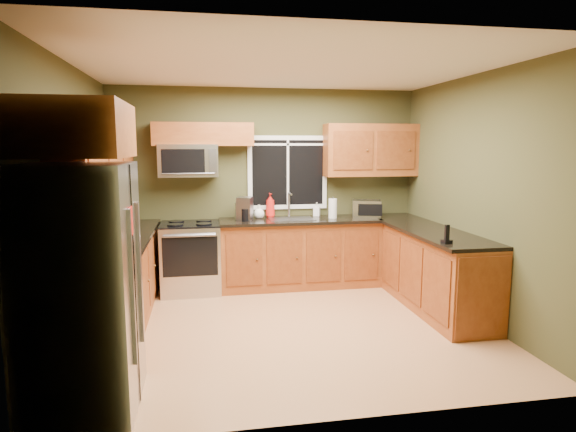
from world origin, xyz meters
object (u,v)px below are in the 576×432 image
object	(u,v)px
range	(191,257)
toaster_oven	(367,209)
soap_bottle_c	(259,212)
coffee_maker	(245,210)
cordless_phone	(447,238)
soap_bottle_b	(317,209)
soap_bottle_a	(270,205)
refrigerator	(83,289)
paper_towel_roll	(333,208)
microwave	(188,161)
kettle	(241,210)

from	to	relation	value
range	toaster_oven	bearing A→B (deg)	-0.00
toaster_oven	soap_bottle_c	size ratio (longest dim) A/B	2.40
coffee_maker	cordless_phone	size ratio (longest dim) A/B	1.61
soap_bottle_b	soap_bottle_a	bearing A→B (deg)	180.00
refrigerator	paper_towel_roll	size ratio (longest dim) A/B	6.12
soap_bottle_a	soap_bottle_c	bearing A→B (deg)	-154.08
soap_bottle_c	range	bearing A→B (deg)	-170.79
refrigerator	microwave	distance (m)	3.10
paper_towel_roll	cordless_phone	xyz separation A→B (m)	(0.68, -1.88, -0.08)
toaster_oven	soap_bottle_a	world-z (taller)	soap_bottle_a
refrigerator	soap_bottle_a	xyz separation A→B (m)	(1.78, 3.00, 0.21)
coffee_maker	soap_bottle_a	xyz separation A→B (m)	(0.37, 0.23, 0.02)
kettle	soap_bottle_a	bearing A→B (deg)	17.69
soap_bottle_c	refrigerator	bearing A→B (deg)	-118.91
toaster_oven	soap_bottle_b	world-z (taller)	toaster_oven
soap_bottle_b	refrigerator	bearing A→B (deg)	-129.11
toaster_oven	paper_towel_roll	xyz separation A→B (m)	(-0.49, -0.00, 0.01)
microwave	range	bearing A→B (deg)	-89.98
microwave	kettle	distance (m)	0.94
range	cordless_phone	world-z (taller)	cordless_phone
coffee_maker	toaster_oven	bearing A→B (deg)	0.10
toaster_oven	cordless_phone	world-z (taller)	toaster_oven
coffee_maker	kettle	distance (m)	0.11
kettle	soap_bottle_c	distance (m)	0.26
coffee_maker	kettle	world-z (taller)	coffee_maker
range	paper_towel_roll	xyz separation A→B (m)	(1.92, -0.00, 0.60)
toaster_oven	cordless_phone	size ratio (longest dim) A/B	2.32
cordless_phone	soap_bottle_c	bearing A→B (deg)	129.59
kettle	paper_towel_roll	size ratio (longest dim) A/B	0.96
range	refrigerator	bearing A→B (deg)	-103.97
cordless_phone	coffee_maker	bearing A→B (deg)	135.07
paper_towel_roll	soap_bottle_c	size ratio (longest dim) A/B	1.58
range	toaster_oven	world-z (taller)	toaster_oven
range	cordless_phone	distance (m)	3.25
soap_bottle_c	microwave	bearing A→B (deg)	-179.16
refrigerator	cordless_phone	bearing A→B (deg)	15.16
refrigerator	microwave	world-z (taller)	microwave
toaster_oven	coffee_maker	size ratio (longest dim) A/B	1.44
microwave	coffee_maker	size ratio (longest dim) A/B	2.45
toaster_oven	paper_towel_roll	distance (m)	0.49
range	cordless_phone	xyz separation A→B (m)	(2.60, -1.88, 0.53)
soap_bottle_b	soap_bottle_c	distance (m)	0.83
coffee_maker	kettle	bearing A→B (deg)	115.89
coffee_maker	soap_bottle_c	distance (m)	0.26
kettle	refrigerator	bearing A→B (deg)	-115.39
paper_towel_roll	range	bearing A→B (deg)	179.95
paper_towel_roll	soap_bottle_c	bearing A→B (deg)	171.37
range	kettle	world-z (taller)	kettle
coffee_maker	cordless_phone	bearing A→B (deg)	-44.93
coffee_maker	paper_towel_roll	xyz separation A→B (m)	(1.20, 0.00, -0.01)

